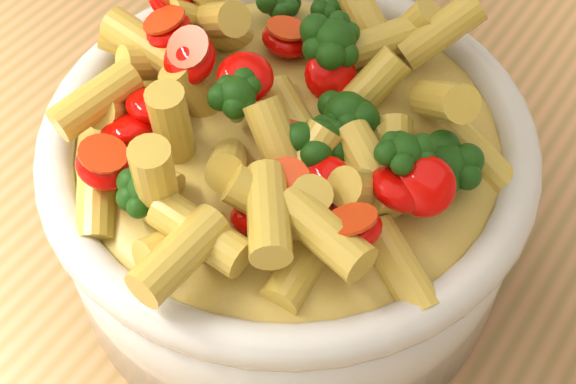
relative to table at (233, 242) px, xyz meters
The scene contains 3 objects.
table is the anchor object (origin of this frame).
serving_bowl 0.18m from the table, 25.88° to the right, with size 0.25×0.25×0.11m.
pasta_salad 0.24m from the table, 25.88° to the right, with size 0.20×0.20×0.04m.
Camera 1 is at (0.23, -0.26, 1.30)m, focal length 50.00 mm.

